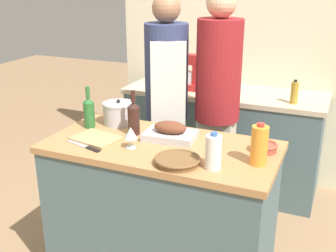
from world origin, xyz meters
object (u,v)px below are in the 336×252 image
at_px(condiment_bottle_tall, 167,75).
at_px(person_cook_aproned, 167,100).
at_px(cutting_board, 96,139).
at_px(condiment_bottle_short, 294,93).
at_px(stand_mixer, 190,75).
at_px(mixing_bowl, 264,147).
at_px(wine_glass_left, 131,133).
at_px(wicker_basket, 177,160).
at_px(juice_jug, 259,145).
at_px(wine_bottle_dark, 134,117).
at_px(knife_chef, 84,146).
at_px(roasting_pan, 170,132).
at_px(wine_bottle_green, 89,112).
at_px(person_cook_guest, 217,100).
at_px(milk_jug, 213,152).
at_px(stock_pot, 119,113).

distance_m(condiment_bottle_tall, person_cook_aproned, 0.83).
relative_size(cutting_board, condiment_bottle_short, 1.62).
bearing_deg(stand_mixer, mixing_bowl, -52.60).
height_order(wine_glass_left, condiment_bottle_short, condiment_bottle_short).
height_order(mixing_bowl, person_cook_aproned, person_cook_aproned).
bearing_deg(wicker_basket, wine_glass_left, 163.18).
bearing_deg(cutting_board, condiment_bottle_tall, 97.44).
height_order(cutting_board, wine_glass_left, wine_glass_left).
bearing_deg(condiment_bottle_tall, mixing_bowl, -48.20).
bearing_deg(juice_jug, mixing_bowl, 91.19).
height_order(juice_jug, person_cook_aproned, person_cook_aproned).
bearing_deg(person_cook_aproned, condiment_bottle_tall, 85.11).
bearing_deg(cutting_board, wine_bottle_dark, 48.27).
xyz_separation_m(mixing_bowl, knife_chef, (-0.97, -0.34, -0.02)).
xyz_separation_m(roasting_pan, wine_bottle_dark, (-0.24, -0.01, 0.07)).
distance_m(knife_chef, condiment_bottle_tall, 1.65).
distance_m(mixing_bowl, stand_mixer, 1.44).
xyz_separation_m(wine_bottle_green, stand_mixer, (0.25, 1.19, 0.01)).
distance_m(roasting_pan, condiment_bottle_tall, 1.47).
distance_m(wine_glass_left, person_cook_aproned, 0.79).
bearing_deg(condiment_bottle_short, stand_mixer, 175.07).
xyz_separation_m(juice_jug, wine_bottle_dark, (-0.80, 0.13, 0.00)).
relative_size(wine_glass_left, person_cook_guest, 0.07).
bearing_deg(person_cook_aproned, knife_chef, -127.32).
bearing_deg(person_cook_aproned, milk_jug, -81.96).
bearing_deg(juice_jug, person_cook_aproned, 139.33).
distance_m(mixing_bowl, person_cook_guest, 0.74).
bearing_deg(wine_bottle_green, cutting_board, -47.76).
bearing_deg(knife_chef, wine_glass_left, 19.56).
relative_size(wicker_basket, juice_jug, 1.08).
bearing_deg(wine_glass_left, milk_jug, -8.26).
height_order(cutting_board, juice_jug, juice_jug).
bearing_deg(mixing_bowl, wine_glass_left, -160.50).
bearing_deg(person_cook_guest, condiment_bottle_tall, 134.78).
xyz_separation_m(cutting_board, juice_jug, (0.96, 0.05, 0.10)).
distance_m(condiment_bottle_short, person_cook_guest, 0.68).
bearing_deg(condiment_bottle_tall, wine_bottle_dark, -75.01).
bearing_deg(person_cook_aproned, wine_bottle_green, -144.90).
xyz_separation_m(knife_chef, condiment_bottle_short, (0.99, 1.41, 0.07)).
bearing_deg(wine_glass_left, condiment_bottle_tall, 106.10).
bearing_deg(roasting_pan, wine_glass_left, -125.84).
xyz_separation_m(juice_jug, condiment_bottle_tall, (-1.16, 1.48, -0.05)).
relative_size(wine_glass_left, condiment_bottle_tall, 0.81).
height_order(stock_pot, person_cook_guest, person_cook_guest).
distance_m(milk_jug, knife_chef, 0.78).
distance_m(juice_jug, wine_bottle_dark, 0.81).
distance_m(cutting_board, juice_jug, 0.97).
height_order(wine_bottle_green, knife_chef, wine_bottle_green).
bearing_deg(juice_jug, condiment_bottle_tall, 128.15).
relative_size(knife_chef, condiment_bottle_short, 1.41).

